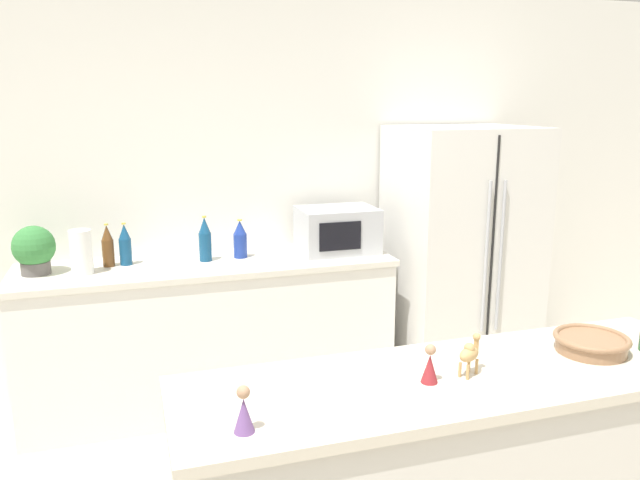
% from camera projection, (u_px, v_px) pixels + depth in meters
% --- Properties ---
extents(wall_back, '(8.00, 0.06, 2.55)m').
position_uv_depth(wall_back, '(250.00, 191.00, 4.04)').
color(wall_back, white).
rests_on(wall_back, ground_plane).
extents(back_counter, '(2.21, 0.63, 0.91)m').
position_uv_depth(back_counter, '(211.00, 333.00, 3.82)').
color(back_counter, white).
rests_on(back_counter, ground_plane).
extents(refrigerator, '(0.86, 0.77, 1.69)m').
position_uv_depth(refrigerator, '(460.00, 256.00, 4.12)').
color(refrigerator, silver).
rests_on(refrigerator, ground_plane).
extents(potted_plant, '(0.23, 0.23, 0.27)m').
position_uv_depth(potted_plant, '(34.00, 249.00, 3.43)').
color(potted_plant, '#595451').
rests_on(potted_plant, back_counter).
extents(paper_towel_roll, '(0.12, 0.12, 0.25)m').
position_uv_depth(paper_towel_roll, '(81.00, 252.00, 3.44)').
color(paper_towel_roll, white).
rests_on(paper_towel_roll, back_counter).
extents(microwave, '(0.48, 0.37, 0.28)m').
position_uv_depth(microwave, '(337.00, 230.00, 3.94)').
color(microwave, '#B2B5BA').
rests_on(microwave, back_counter).
extents(back_bottle_0, '(0.07, 0.07, 0.25)m').
position_uv_depth(back_bottle_0, '(125.00, 245.00, 3.63)').
color(back_bottle_0, navy).
rests_on(back_bottle_0, back_counter).
extents(back_bottle_1, '(0.07, 0.07, 0.27)m').
position_uv_depth(back_bottle_1, '(205.00, 240.00, 3.71)').
color(back_bottle_1, navy).
rests_on(back_bottle_1, back_counter).
extents(back_bottle_2, '(0.07, 0.07, 0.25)m').
position_uv_depth(back_bottle_2, '(108.00, 246.00, 3.59)').
color(back_bottle_2, brown).
rests_on(back_bottle_2, back_counter).
extents(back_bottle_3, '(0.08, 0.08, 0.24)m').
position_uv_depth(back_bottle_3, '(240.00, 239.00, 3.80)').
color(back_bottle_3, navy).
rests_on(back_bottle_3, back_counter).
extents(fruit_bowl, '(0.26, 0.26, 0.06)m').
position_uv_depth(fruit_bowl, '(591.00, 343.00, 2.18)').
color(fruit_bowl, '#8C6647').
rests_on(fruit_bowl, bar_counter).
extents(camel_figurine, '(0.10, 0.09, 0.13)m').
position_uv_depth(camel_figurine, '(470.00, 353.00, 1.99)').
color(camel_figurine, tan).
rests_on(camel_figurine, bar_counter).
extents(wise_man_figurine_blue, '(0.06, 0.06, 0.13)m').
position_uv_depth(wise_man_figurine_blue, '(244.00, 412.00, 1.65)').
color(wise_man_figurine_blue, '#6B4784').
rests_on(wise_man_figurine_blue, bar_counter).
extents(wise_man_figurine_crimson, '(0.05, 0.05, 0.13)m').
position_uv_depth(wise_man_figurine_crimson, '(430.00, 366.00, 1.94)').
color(wise_man_figurine_crimson, maroon).
rests_on(wise_man_figurine_crimson, bar_counter).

